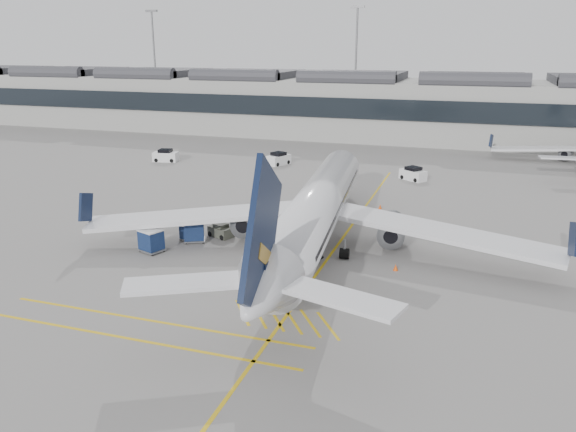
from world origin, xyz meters
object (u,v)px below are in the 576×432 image
(ramp_agent_a, at_px, (252,241))
(pushback_tug, at_px, (221,231))
(belt_loader, at_px, (293,251))
(ramp_agent_b, at_px, (290,234))
(airliner_main, at_px, (316,210))
(baggage_cart_a, at_px, (284,235))

(ramp_agent_a, xyz_separation_m, pushback_tug, (-4.22, 2.65, -0.40))
(belt_loader, xyz_separation_m, ramp_agent_a, (-3.90, 0.33, 0.41))
(belt_loader, xyz_separation_m, ramp_agent_b, (-1.41, 3.44, 0.24))
(ramp_agent_a, height_order, pushback_tug, ramp_agent_a)
(airliner_main, bearing_deg, belt_loader, -118.85)
(airliner_main, distance_m, pushback_tug, 9.77)
(ramp_agent_a, bearing_deg, baggage_cart_a, -6.87)
(airliner_main, height_order, pushback_tug, airliner_main)
(belt_loader, distance_m, ramp_agent_a, 3.94)
(airliner_main, height_order, baggage_cart_a, airliner_main)
(baggage_cart_a, relative_size, pushback_tug, 0.72)
(baggage_cart_a, bearing_deg, airliner_main, 17.95)
(baggage_cart_a, xyz_separation_m, pushback_tug, (-6.31, 0.07, -0.32))
(airliner_main, distance_m, ramp_agent_a, 6.23)
(baggage_cart_a, bearing_deg, belt_loader, -38.76)
(airliner_main, relative_size, pushback_tug, 16.86)
(baggage_cart_a, distance_m, ramp_agent_a, 3.32)
(ramp_agent_b, distance_m, pushback_tug, 6.73)
(airliner_main, xyz_separation_m, pushback_tug, (-9.32, 0.13, -2.94))
(belt_loader, bearing_deg, baggage_cart_a, 142.83)
(airliner_main, xyz_separation_m, baggage_cart_a, (-3.01, 0.07, -2.62))
(belt_loader, height_order, baggage_cart_a, belt_loader)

